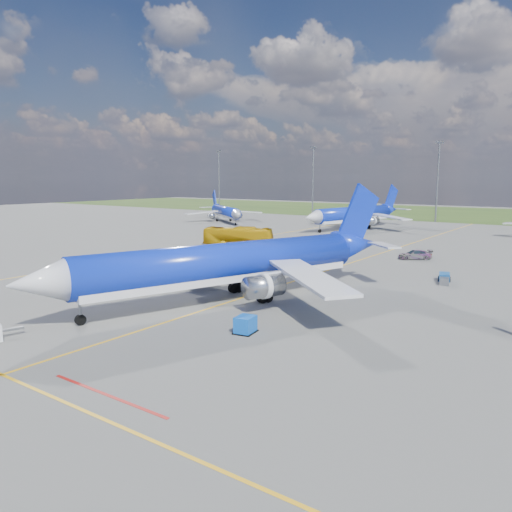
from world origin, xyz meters
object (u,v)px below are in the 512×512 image
Objects in this scene: service_car_a at (288,244)px; baggage_tug_c at (351,238)px; main_airliner at (226,301)px; uld_container at (245,325)px; bg_jet_nnw at (353,229)px; baggage_tug_w at (444,278)px; service_car_b at (321,249)px; service_car_c at (415,255)px; apron_bus at (238,236)px; bg_jet_nw at (226,222)px.

service_car_a is 0.75× the size of baggage_tug_c.
service_car_a is (-15.87, 37.49, 0.68)m from main_airliner.
service_car_a is (-23.74, 44.74, -0.00)m from uld_container.
uld_container is 63.20m from baggage_tug_c.
bg_jet_nnw is 64.02m from baggage_tug_w.
uld_container reaches higher than service_car_b.
main_airliner reaches higher than bg_jet_nnw.
service_car_b is 0.94× the size of service_car_c.
apron_bus reaches higher than baggage_tug_c.
baggage_tug_w is (7.65, 30.03, -0.23)m from uld_container.
apron_bus is 41.52m from baggage_tug_w.
service_car_c is (7.05, 37.81, 0.73)m from main_airliner.
uld_container is at bearing -23.13° from main_airliner.
service_car_c is at bearing -80.76° from bg_jet_nw.
baggage_tug_w is at bearing 66.09° from uld_container.
bg_jet_nw reaches higher than service_car_c.
baggage_tug_w is (40.01, -11.01, -1.34)m from apron_bus.
bg_jet_nw reaches higher than apron_bus.
service_car_a reaches higher than service_car_b.
bg_jet_nw is at bearing 76.38° from service_car_b.
bg_jet_nnw is (37.86, 3.59, 0.00)m from bg_jet_nw.
apron_bus is (-3.87, -41.82, 1.79)m from bg_jet_nnw.
baggage_tug_w is (31.40, -14.71, -0.23)m from service_car_a.
bg_jet_nw is 6.46× the size of service_car_c.
bg_jet_nnw is 0.91× the size of main_airliner.
bg_jet_nw is 103.38m from uld_container.
baggage_tug_c is (9.77, -22.51, 0.54)m from bg_jet_nnw.
baggage_tug_c is at bearing 97.61° from uld_container.
bg_jet_nnw is 8.98× the size of baggage_tug_w.
bg_jet_nnw is 7.47× the size of baggage_tug_c.
baggage_tug_w is (23.58, -12.58, -0.20)m from service_car_b.
service_car_b reaches higher than baggage_tug_w.
service_car_b is (12.57, -40.26, 0.65)m from bg_jet_nnw.
baggage_tug_w is (15.53, 22.79, 0.45)m from main_airliner.
uld_container is at bearing -56.11° from baggage_tug_c.
main_airliner is 41.77m from apron_bus.
bg_jet_nw is at bearing -153.16° from service_car_c.
apron_bus is at bearing 149.81° from baggage_tug_w.
apron_bus is at bearing -101.54° from bg_jet_nw.
apron_bus reaches higher than baggage_tug_w.
service_car_a is 8.10m from service_car_b.
baggage_tug_c is at bearing 121.01° from main_airliner.
uld_container is at bearing -83.46° from service_car_a.
apron_bus is 16.55m from service_car_b.
baggage_tug_c is (13.64, 19.32, -1.25)m from apron_bus.
main_airliner is (20.62, -75.62, 0.00)m from bg_jet_nnw.
bg_jet_nnw reaches higher than baggage_tug_c.
bg_jet_nw is at bearing 131.55° from baggage_tug_w.
bg_jet_nw is 6.10× the size of baggage_tug_c.
bg_jet_nnw is 78.38m from main_airliner.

